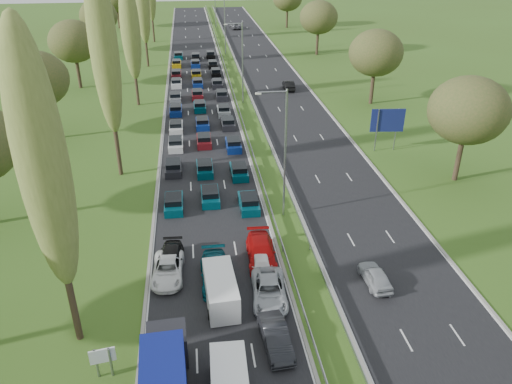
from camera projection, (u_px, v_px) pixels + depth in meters
ground at (242, 99)px, 79.19m from camera, size 260.00×260.00×0.00m
near_carriageway at (199, 96)px, 80.60m from camera, size 10.50×215.00×0.04m
far_carriageway at (281, 93)px, 82.17m from camera, size 10.50×215.00×0.04m
central_reservation at (240, 91)px, 81.13m from camera, size 2.36×215.00×0.32m
lamp_columns at (243, 64)px, 74.66m from camera, size 0.18×140.18×12.00m
poplar_row at (121, 34)px, 61.21m from camera, size 2.80×127.80×22.44m
woodland_left at (28, 87)px, 57.29m from camera, size 8.00×166.00×11.10m
woodland_right at (397, 66)px, 66.18m from camera, size 8.00×153.00×11.10m
traffic_queue_fill at (199, 102)px, 76.08m from camera, size 9.13×69.55×0.80m
near_car_2 at (168, 270)px, 37.88m from camera, size 2.50×5.04×1.37m
near_car_3 at (171, 259)px, 39.18m from camera, size 2.13×4.67×1.33m
near_car_7 at (216, 273)px, 37.38m from camera, size 2.23×5.44×1.58m
near_car_9 at (276, 337)px, 31.48m from camera, size 1.88×4.57×1.47m
near_car_10 at (269, 291)px, 35.57m from camera, size 2.83×5.41×1.45m
near_car_11 at (261, 252)px, 39.79m from camera, size 2.43×5.53×1.58m
near_car_12 at (262, 265)px, 38.45m from camera, size 1.73×3.95×1.32m
far_car_0 at (375, 276)px, 37.20m from camera, size 1.76×4.00×1.34m
far_car_1 at (289, 85)px, 83.45m from camera, size 1.79×4.66×1.51m
far_car_2 at (235, 26)px, 136.54m from camera, size 2.98×5.68×1.52m
white_van_rear at (221, 288)px, 35.36m from camera, size 2.08×5.30×2.13m
info_sign at (103, 359)px, 29.08m from camera, size 1.50×0.33×2.10m
direction_sign at (387, 122)px, 58.84m from camera, size 3.99×0.48×5.20m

